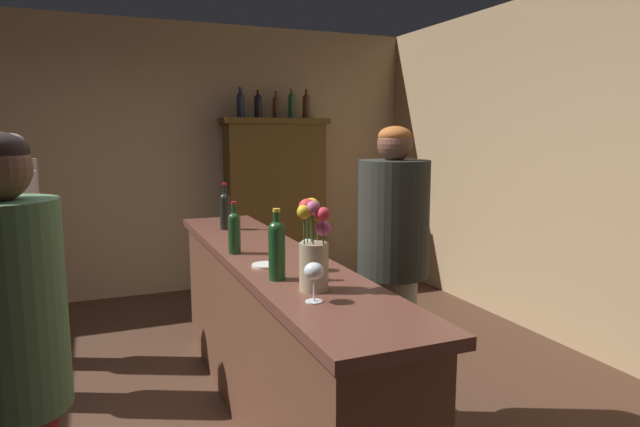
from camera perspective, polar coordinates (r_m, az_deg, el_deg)
The scene contains 20 objects.
wall_back at distance 5.87m, azimuth -18.12°, elevation 5.30°, with size 5.95×0.12×2.78m, color tan.
wall_right at distance 4.41m, azimuth 28.65°, elevation 3.78°, with size 0.12×6.17×2.78m, color tan.
bar_counter at distance 3.26m, azimuth -5.05°, elevation -12.68°, with size 0.53×2.95×0.99m.
display_cabinet at distance 5.90m, azimuth -4.64°, elevation 1.37°, with size 1.13×0.36×1.82m.
wine_bottle_rose at distance 3.13m, azimuth -8.93°, elevation -1.75°, with size 0.07×0.07×0.30m.
wine_bottle_syrah at distance 3.92m, azimuth -9.88°, elevation 0.45°, with size 0.07×0.07×0.33m.
wine_bottle_merlot at distance 2.55m, azimuth -4.53°, elevation -3.50°, with size 0.08×0.08×0.34m.
wine_glass_front at distance 2.72m, azimuth -1.30°, elevation -3.61°, with size 0.08×0.08×0.16m.
wine_glass_mid at distance 2.22m, azimuth -0.64°, elevation -6.17°, with size 0.08×0.08×0.16m.
flower_arrangement at distance 2.36m, azimuth -0.67°, elevation -3.55°, with size 0.15×0.14×0.40m.
cheese_plate at distance 2.84m, azimuth -5.70°, elevation -5.38°, with size 0.14×0.14×0.01m, color white.
display_bottle_left at distance 5.76m, azimuth -8.30°, elevation 11.27°, with size 0.08×0.08×0.31m.
display_bottle_midleft at distance 5.81m, azimuth -6.49°, elevation 11.19°, with size 0.08×0.08×0.30m.
display_bottle_center at distance 5.86m, azimuth -4.64°, elevation 11.10°, with size 0.06×0.06×0.28m.
display_bottle_midright at distance 5.92m, azimuth -3.00°, elevation 11.27°, with size 0.07×0.07×0.32m.
display_bottle_right at distance 5.98m, azimuth -1.45°, elevation 11.23°, with size 0.08×0.08×0.31m.
patron_in_navy at distance 4.41m, azimuth -28.99°, elevation -2.34°, with size 0.32×0.32×1.67m.
patron_redhead at distance 3.80m, azimuth -29.64°, elevation -4.41°, with size 0.37×0.37×1.63m.
patron_by_cabinet at distance 1.91m, azimuth -29.44°, elevation -15.35°, with size 0.33×0.33×1.68m.
bartender at distance 3.09m, azimuth 7.57°, elevation -5.52°, with size 0.39×0.39×1.71m.
Camera 1 is at (-0.46, -2.76, 1.67)m, focal length 30.67 mm.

